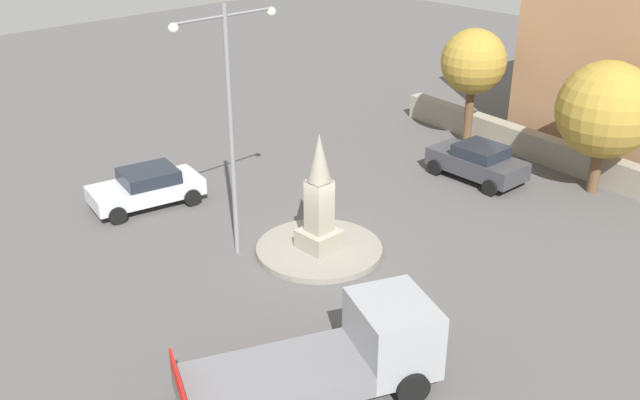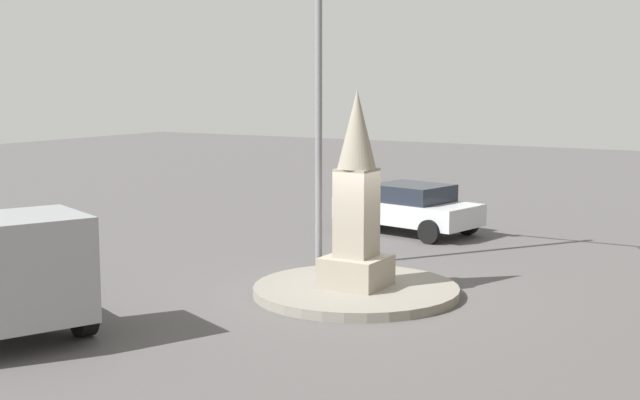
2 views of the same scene
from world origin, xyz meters
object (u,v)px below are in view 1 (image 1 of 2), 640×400
monument (319,200)px  car_dark_grey_passing (477,161)px  car_silver_waiting (147,187)px  streetlamp (230,110)px  tree_mid_cluster (606,110)px  tree_near_wall (473,62)px  truck_grey_parked_left (339,355)px

monument → car_dark_grey_passing: bearing=-0.1°
monument → car_silver_waiting: monument is taller
monument → car_dark_grey_passing: (8.69, -0.02, -1.11)m
streetlamp → tree_mid_cluster: streetlamp is taller
car_dark_grey_passing → tree_near_wall: bearing=41.4°
monument → truck_grey_parked_left: 6.85m
monument → streetlamp: streetlamp is taller
streetlamp → tree_near_wall: size_ratio=1.53×
monument → tree_near_wall: (11.68, 2.61, 1.87)m
car_silver_waiting → tree_near_wall: tree_near_wall is taller
truck_grey_parked_left → car_silver_waiting: bearing=79.6°
car_dark_grey_passing → truck_grey_parked_left: (-13.04, -5.20, 0.22)m
streetlamp → tree_near_wall: streetlamp is taller
streetlamp → car_dark_grey_passing: 11.55m
monument → truck_grey_parked_left: size_ratio=0.61×
truck_grey_parked_left → monument: bearing=50.2°
tree_near_wall → streetlamp: bearing=-176.6°
car_silver_waiting → tree_near_wall: (13.79, -4.35, 3.01)m
car_silver_waiting → tree_near_wall: 14.78m
car_silver_waiting → tree_mid_cluster: tree_mid_cluster is taller
monument → car_dark_grey_passing: size_ratio=0.99×
tree_mid_cluster → tree_near_wall: bearing=83.5°
car_dark_grey_passing → truck_grey_parked_left: size_ratio=0.62×
streetlamp → tree_mid_cluster: bearing=-23.6°
monument → tree_mid_cluster: size_ratio=0.77×
streetlamp → car_silver_waiting: (-0.16, 5.16, -4.12)m
truck_grey_parked_left → tree_mid_cluster: bearing=5.2°
truck_grey_parked_left → tree_near_wall: tree_near_wall is taller
monument → car_dark_grey_passing: 8.77m
car_silver_waiting → truck_grey_parked_left: (-2.24, -12.18, 0.25)m
streetlamp → tree_near_wall: bearing=3.4°
tree_near_wall → tree_mid_cluster: tree_near_wall is taller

